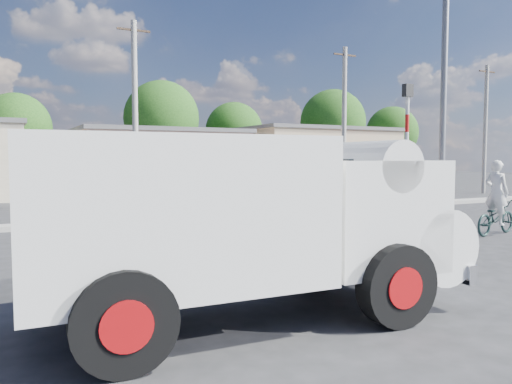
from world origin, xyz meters
name	(u,v)px	position (x,y,z in m)	size (l,w,h in m)	color
ground_plane	(349,254)	(0.00, 0.00, 0.00)	(120.00, 120.00, 0.00)	#29292B
median	(216,216)	(0.00, 8.00, 0.08)	(40.00, 0.80, 0.16)	#99968E
truck	(256,220)	(-4.10, -3.13, 1.41)	(6.27, 2.73, 2.54)	black
bicycle	(495,217)	(5.70, 0.41, 0.51)	(0.68, 1.96, 1.03)	black
cyclist	(496,203)	(5.70, 0.41, 0.95)	(0.69, 0.45, 1.90)	white
car_cream	(263,183)	(7.48, 18.17, 0.66)	(1.40, 4.01, 1.32)	silver
car_red	(368,181)	(14.54, 16.59, 0.69)	(1.63, 4.06, 1.38)	#B70C01
traffic_pole	(407,146)	(3.20, 1.50, 2.59)	(0.28, 0.18, 4.36)	red
streetlight	(440,64)	(4.14, 1.20, 4.96)	(2.34, 0.22, 9.00)	slate
building_row	(146,160)	(1.10, 22.00, 2.13)	(37.80, 7.30, 4.44)	#C3B794
tree_row	(202,124)	(7.45, 28.53, 4.96)	(51.24, 7.43, 8.42)	#38281E
utility_poles	(246,119)	(3.25, 12.00, 4.07)	(35.40, 0.24, 8.00)	#99968E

